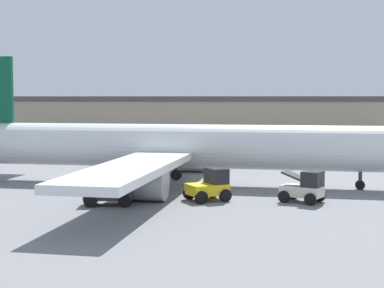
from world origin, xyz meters
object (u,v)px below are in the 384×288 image
at_px(airplane, 179,147).
at_px(pushback_tug, 113,189).
at_px(baggage_tug, 210,186).
at_px(belt_loader_truck, 305,187).

bearing_deg(airplane, pushback_tug, -103.16).
relative_size(airplane, baggage_tug, 12.68).
distance_m(airplane, baggage_tug, 7.80).
relative_size(belt_loader_truck, pushback_tug, 0.97).
bearing_deg(baggage_tug, belt_loader_truck, -32.93).
relative_size(airplane, pushback_tug, 13.03).
bearing_deg(baggage_tug, airplane, 81.51).
bearing_deg(airplane, baggage_tug, -62.19).
bearing_deg(airplane, belt_loader_truck, -33.02).
height_order(airplane, pushback_tug, airplane).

